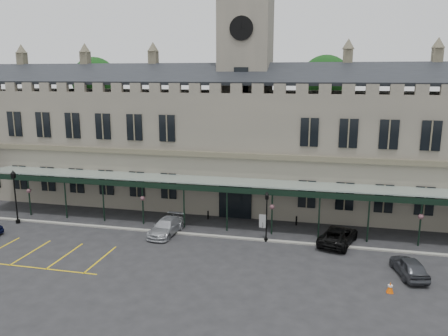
% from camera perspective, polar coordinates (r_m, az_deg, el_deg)
% --- Properties ---
extents(ground, '(140.00, 140.00, 0.00)m').
position_cam_1_polar(ground, '(33.04, -2.36, -12.40)').
color(ground, black).
extents(station_building, '(60.00, 10.36, 17.30)m').
position_cam_1_polar(station_building, '(46.17, 2.73, 3.08)').
color(station_building, '#696357').
rests_on(station_building, ground).
extents(clock_tower, '(5.60, 5.60, 24.80)m').
position_cam_1_polar(clock_tower, '(45.69, 2.84, 11.36)').
color(clock_tower, '#696357').
rests_on(clock_tower, ground).
extents(canopy, '(50.00, 4.10, 4.30)m').
position_cam_1_polar(canopy, '(38.99, 0.48, -4.73)').
color(canopy, '#8C9E93').
rests_on(canopy, ground).
extents(kerb, '(60.00, 0.40, 0.12)m').
position_cam_1_polar(kerb, '(37.94, -0.17, -8.96)').
color(kerb, gray).
rests_on(kerb, ground).
extents(parking_markings, '(16.00, 6.00, 0.01)m').
position_cam_1_polar(parking_markings, '(37.76, -24.35, -10.30)').
color(parking_markings, gold).
rests_on(parking_markings, ground).
extents(tree_behind_left, '(6.00, 6.00, 16.00)m').
position_cam_1_polar(tree_behind_left, '(61.75, -16.51, 10.80)').
color(tree_behind_left, '#332314').
rests_on(tree_behind_left, ground).
extents(tree_behind_mid, '(6.00, 6.00, 16.00)m').
position_cam_1_polar(tree_behind_mid, '(54.00, 13.09, 10.86)').
color(tree_behind_mid, '#332314').
rests_on(tree_behind_mid, ground).
extents(lamp_post_left, '(0.48, 0.48, 5.11)m').
position_cam_1_polar(lamp_post_left, '(44.94, -25.64, -2.85)').
color(lamp_post_left, black).
rests_on(lamp_post_left, ground).
extents(lamp_post_mid, '(0.41, 0.41, 4.32)m').
position_cam_1_polar(lamp_post_mid, '(36.43, 5.59, -5.75)').
color(lamp_post_mid, black).
rests_on(lamp_post_mid, ground).
extents(traffic_cone, '(0.45, 0.45, 0.72)m').
position_cam_1_polar(traffic_cone, '(30.86, 20.88, -14.36)').
color(traffic_cone, '#DF5207').
rests_on(traffic_cone, ground).
extents(sign_board, '(0.73, 0.14, 1.25)m').
position_cam_1_polar(sign_board, '(40.19, 5.11, -6.95)').
color(sign_board, black).
rests_on(sign_board, ground).
extents(bollard_left, '(0.15, 0.15, 0.83)m').
position_cam_1_polar(bollard_left, '(42.39, -2.10, -6.16)').
color(bollard_left, black).
rests_on(bollard_left, ground).
extents(bollard_right, '(0.15, 0.15, 0.87)m').
position_cam_1_polar(bollard_right, '(41.27, 9.43, -6.81)').
color(bollard_right, black).
rests_on(bollard_right, ground).
extents(car_taxi, '(2.33, 4.88, 1.37)m').
position_cam_1_polar(car_taxi, '(38.78, -7.56, -7.61)').
color(car_taxi, '#A2A4AA').
rests_on(car_taxi, ground).
extents(car_van, '(3.73, 5.53, 1.41)m').
position_cam_1_polar(car_van, '(37.59, 14.68, -8.53)').
color(car_van, black).
rests_on(car_van, ground).
extents(car_right_a, '(2.39, 4.23, 1.36)m').
position_cam_1_polar(car_right_a, '(33.52, 23.04, -11.77)').
color(car_right_a, '#37393F').
rests_on(car_right_a, ground).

